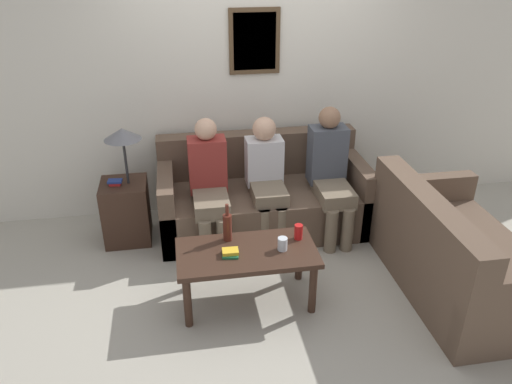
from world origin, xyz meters
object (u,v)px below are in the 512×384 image
object	(u,v)px
person_right	(330,170)
couch_side	(456,257)
coffee_table	(247,258)
person_middle	(266,174)
person_left	(209,181)
drinking_glass	(283,244)
couch_main	(262,197)
wine_bottle	(227,227)

from	to	relation	value
person_right	couch_side	bearing A→B (deg)	-54.81
coffee_table	person_middle	bearing A→B (deg)	71.52
couch_side	person_left	distance (m)	2.16
drinking_glass	person_left	world-z (taller)	person_left
couch_main	person_left	distance (m)	0.66
couch_main	drinking_glass	xyz separation A→B (m)	(-0.06, -1.18, 0.22)
coffee_table	person_middle	distance (m)	1.08
couch_side	wine_bottle	xyz separation A→B (m)	(-1.79, 0.29, 0.29)
drinking_glass	coffee_table	bearing A→B (deg)	173.47
person_middle	person_right	bearing A→B (deg)	-6.43
couch_side	wine_bottle	size ratio (longest dim) A/B	5.15
couch_side	coffee_table	world-z (taller)	couch_side
drinking_glass	wine_bottle	bearing A→B (deg)	151.94
couch_side	person_left	size ratio (longest dim) A/B	1.38
coffee_table	person_left	size ratio (longest dim) A/B	0.91
coffee_table	person_middle	size ratio (longest dim) A/B	0.94
couch_side	drinking_glass	xyz separation A→B (m)	(-1.40, 0.09, 0.22)
coffee_table	person_middle	xyz separation A→B (m)	(0.33, 1.00, 0.22)
couch_main	person_left	size ratio (longest dim) A/B	1.69
coffee_table	person_right	bearing A→B (deg)	45.23
couch_main	couch_side	size ratio (longest dim) A/B	1.23
couch_main	couch_side	distance (m)	1.85
couch_main	coffee_table	world-z (taller)	couch_main
drinking_glass	person_left	size ratio (longest dim) A/B	0.09
person_right	drinking_glass	bearing A→B (deg)	-124.38
drinking_glass	person_right	xyz separation A→B (m)	(0.66, 0.96, 0.12)
couch_main	drinking_glass	bearing A→B (deg)	-92.80
drinking_glass	person_right	world-z (taller)	person_right
coffee_table	wine_bottle	world-z (taller)	wine_bottle
person_left	person_middle	size ratio (longest dim) A/B	1.03
couch_main	couch_side	bearing A→B (deg)	-43.42
coffee_table	drinking_glass	world-z (taller)	drinking_glass
couch_main	wine_bottle	xyz separation A→B (m)	(-0.45, -0.98, 0.29)
person_middle	couch_main	bearing A→B (deg)	93.67
couch_main	person_left	bearing A→B (deg)	-156.59
wine_bottle	person_middle	distance (m)	0.94
couch_main	drinking_glass	size ratio (longest dim) A/B	19.33
person_middle	couch_side	bearing A→B (deg)	-39.96
drinking_glass	person_right	distance (m)	1.17
person_middle	person_right	xyz separation A→B (m)	(0.59, -0.07, 0.03)
couch_main	couch_side	xyz separation A→B (m)	(1.34, -1.27, 0.00)
coffee_table	couch_side	bearing A→B (deg)	-3.98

